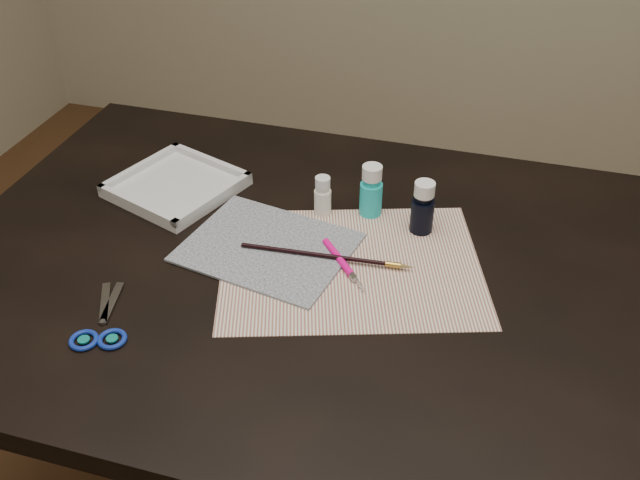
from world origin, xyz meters
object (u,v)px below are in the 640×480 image
(palette_tray, at_px, (176,185))
(paint_bottle_cyan, at_px, (371,190))
(paint_bottle_white, at_px, (323,196))
(paint_bottle_navy, at_px, (423,207))
(paper, at_px, (351,265))
(canvas, at_px, (268,247))
(scissors, at_px, (100,315))

(palette_tray, bearing_deg, paint_bottle_cyan, 4.00)
(paint_bottle_white, bearing_deg, paint_bottle_navy, -1.42)
(paint_bottle_cyan, bearing_deg, paper, -88.68)
(paint_bottle_white, bearing_deg, palette_tray, -179.32)
(paint_bottle_navy, bearing_deg, paint_bottle_cyan, 164.40)
(paint_bottle_navy, bearing_deg, paint_bottle_white, 178.58)
(canvas, distance_m, paint_bottle_navy, 0.28)
(paper, relative_size, canvas, 1.57)
(canvas, distance_m, paint_bottle_cyan, 0.22)
(canvas, height_order, paint_bottle_navy, paint_bottle_navy)
(canvas, bearing_deg, palette_tray, 151.08)
(paint_bottle_navy, relative_size, palette_tray, 0.48)
(paint_bottle_navy, xyz_separation_m, scissors, (-0.43, -0.36, -0.05))
(paper, bearing_deg, paint_bottle_cyan, 91.32)
(paint_bottle_navy, xyz_separation_m, palette_tray, (-0.48, 0.00, -0.04))
(paint_bottle_white, relative_size, scissors, 0.45)
(paper, height_order, paint_bottle_navy, paint_bottle_navy)
(paint_bottle_cyan, xyz_separation_m, palette_tray, (-0.38, -0.03, -0.04))
(scissors, bearing_deg, paint_bottle_navy, -76.38)
(canvas, xyz_separation_m, paint_bottle_navy, (0.24, 0.13, 0.05))
(paint_bottle_white, relative_size, paint_bottle_navy, 0.77)
(canvas, xyz_separation_m, paint_bottle_white, (0.06, 0.13, 0.03))
(scissors, xyz_separation_m, palette_tray, (-0.04, 0.36, 0.01))
(paper, distance_m, scissors, 0.41)
(paint_bottle_navy, relative_size, scissors, 0.59)
(canvas, xyz_separation_m, palette_tray, (-0.23, 0.13, 0.01))
(paper, height_order, palette_tray, palette_tray)
(paper, height_order, paint_bottle_white, paint_bottle_white)
(paint_bottle_cyan, xyz_separation_m, scissors, (-0.33, -0.39, -0.05))
(paint_bottle_white, distance_m, palette_tray, 0.29)
(scissors, relative_size, palette_tray, 0.81)
(canvas, height_order, paint_bottle_white, paint_bottle_white)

